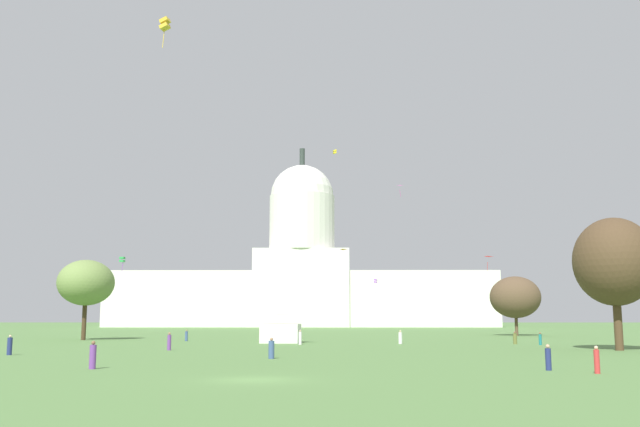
# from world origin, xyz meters

# --- Properties ---
(ground_plane) EXTENTS (800.00, 800.00, 0.00)m
(ground_plane) POSITION_xyz_m (0.00, 0.00, 0.00)
(ground_plane) COLOR #567F42
(capitol_building) EXTENTS (129.79, 22.26, 61.28)m
(capitol_building) POSITION_xyz_m (-4.80, 198.78, 17.25)
(capitol_building) COLOR silver
(capitol_building) RESTS_ON ground_plane
(event_tent) EXTENTS (5.39, 5.39, 6.08)m
(event_tent) POSITION_xyz_m (-2.18, 53.45, 3.13)
(event_tent) COLOR white
(event_tent) RESTS_ON ground_plane
(tree_east_far) EXTENTS (9.82, 8.82, 10.55)m
(tree_east_far) POSITION_xyz_m (37.57, 88.54, 6.81)
(tree_east_far) COLOR brown
(tree_east_far) RESTS_ON ground_plane
(tree_west_near) EXTENTS (10.69, 10.99, 11.58)m
(tree_west_near) POSITION_xyz_m (-31.39, 64.03, 8.22)
(tree_west_near) COLOR #42301E
(tree_west_near) RESTS_ON ground_plane
(tree_east_near) EXTENTS (10.26, 10.75, 13.26)m
(tree_east_near) POSITION_xyz_m (32.74, 32.83, 8.78)
(tree_east_near) COLOR #4C3823
(tree_east_near) RESTS_ON ground_plane
(person_denim_back_center) EXTENTS (0.56, 0.56, 1.65)m
(person_denim_back_center) POSITION_xyz_m (-0.64, 18.77, 0.74)
(person_denim_back_center) COLOR #3D5684
(person_denim_back_center) RESTS_ON ground_plane
(person_purple_aisle_center) EXTENTS (0.56, 0.56, 1.78)m
(person_purple_aisle_center) POSITION_xyz_m (-11.16, 7.56, 0.81)
(person_purple_aisle_center) COLOR #703D93
(person_purple_aisle_center) RESTS_ON ground_plane
(person_purple_mid_right) EXTENTS (0.44, 0.44, 1.77)m
(person_purple_mid_right) POSITION_xyz_m (-11.97, 32.90, 0.82)
(person_purple_mid_right) COLOR #703D93
(person_purple_mid_right) RESTS_ON ground_plane
(person_navy_deep_crowd) EXTENTS (0.44, 0.44, 1.73)m
(person_navy_deep_crowd) POSITION_xyz_m (-23.94, 23.99, 0.79)
(person_navy_deep_crowd) COLOR navy
(person_navy_deep_crowd) RESTS_ON ground_plane
(person_red_edge_east) EXTENTS (0.45, 0.45, 1.61)m
(person_red_edge_east) POSITION_xyz_m (19.62, 4.26, 0.75)
(person_red_edge_east) COLOR red
(person_red_edge_east) RESTS_ON ground_plane
(person_navy_back_left) EXTENTS (0.44, 0.44, 1.60)m
(person_navy_back_left) POSITION_xyz_m (17.54, 6.70, 0.74)
(person_navy_back_left) COLOR navy
(person_navy_back_left) RESTS_ON ground_plane
(person_white_near_tree_west) EXTENTS (0.52, 0.52, 1.74)m
(person_white_near_tree_west) POSITION_xyz_m (0.56, 47.40, 0.80)
(person_white_near_tree_west) COLOR silver
(person_white_near_tree_west) RESTS_ON ground_plane
(person_teal_mid_center) EXTENTS (0.40, 0.40, 1.49)m
(person_teal_mid_center) POSITION_xyz_m (29.03, 46.41, 0.69)
(person_teal_mid_center) COLOR #1E757A
(person_teal_mid_center) RESTS_ON ground_plane
(person_olive_front_center) EXTENTS (0.50, 0.50, 1.54)m
(person_olive_front_center) POSITION_xyz_m (26.76, 49.08, 0.69)
(person_olive_front_center) COLOR olive
(person_olive_front_center) RESTS_ON ground_plane
(person_denim_lawn_far_right) EXTENTS (0.54, 0.54, 1.54)m
(person_denim_lawn_far_right) POSITION_xyz_m (-15.63, 59.74, 0.70)
(person_denim_lawn_far_right) COLOR #3D5684
(person_denim_lawn_far_right) RESTS_ON ground_plane
(person_white_mid_left) EXTENTS (0.58, 0.58, 1.66)m
(person_white_mid_left) POSITION_xyz_m (12.84, 49.90, 0.74)
(person_white_mid_left) COLOR silver
(person_white_mid_left) RESTS_ON ground_plane
(kite_violet_low) EXTENTS (1.05, 1.03, 4.27)m
(kite_violet_low) POSITION_xyz_m (17.07, 153.85, 12.99)
(kite_violet_low) COLOR purple
(kite_yellow_high) EXTENTS (0.85, 0.80, 0.97)m
(kite_yellow_high) POSITION_xyz_m (5.43, 103.07, 37.14)
(kite_yellow_high) COLOR yellow
(kite_orange_mid) EXTENTS (1.73, 1.20, 0.32)m
(kite_orange_mid) POSITION_xyz_m (7.82, 141.31, 20.39)
(kite_orange_mid) COLOR orange
(kite_red_low) EXTENTS (1.69, 1.15, 2.72)m
(kite_red_low) POSITION_xyz_m (35.36, 99.80, 14.78)
(kite_red_low) COLOR red
(kite_green_low) EXTENTS (0.99, 0.99, 2.75)m
(kite_green_low) POSITION_xyz_m (-34.98, 93.68, 14.05)
(kite_green_low) COLOR green
(kite_blue_low) EXTENTS (0.91, 0.89, 0.86)m
(kite_blue_low) POSITION_xyz_m (35.99, 38.20, 8.67)
(kite_blue_low) COLOR blue
(kite_magenta_high) EXTENTS (1.93, 1.24, 3.31)m
(kite_magenta_high) POSITION_xyz_m (26.34, 172.39, 42.64)
(kite_magenta_high) COLOR #D1339E
(kite_turquoise_low) EXTENTS (0.93, 0.61, 3.45)m
(kite_turquoise_low) POSITION_xyz_m (-34.54, 72.30, 9.31)
(kite_turquoise_low) COLOR teal
(kite_gold_mid) EXTENTS (1.21, 1.14, 3.45)m
(kite_gold_mid) POSITION_xyz_m (-13.79, 34.03, 34.76)
(kite_gold_mid) COLOR gold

